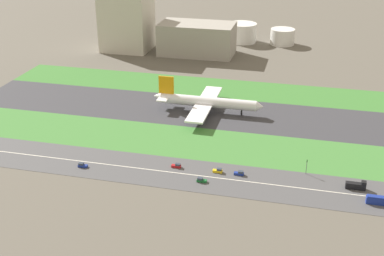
# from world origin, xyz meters

# --- Properties ---
(ground_plane) EXTENTS (800.00, 800.00, 0.00)m
(ground_plane) POSITION_xyz_m (0.00, 0.00, 0.00)
(ground_plane) COLOR #5B564C
(runway) EXTENTS (280.00, 46.00, 0.10)m
(runway) POSITION_xyz_m (0.00, 0.00, 0.05)
(runway) COLOR #38383D
(runway) RESTS_ON ground_plane
(grass_median_north) EXTENTS (280.00, 36.00, 0.10)m
(grass_median_north) POSITION_xyz_m (0.00, 41.00, 0.05)
(grass_median_north) COLOR #3D7A33
(grass_median_north) RESTS_ON ground_plane
(grass_median_south) EXTENTS (280.00, 36.00, 0.10)m
(grass_median_south) POSITION_xyz_m (0.00, -41.00, 0.05)
(grass_median_south) COLOR #427F38
(grass_median_south) RESTS_ON ground_plane
(highway) EXTENTS (280.00, 28.00, 0.10)m
(highway) POSITION_xyz_m (0.00, -73.00, 0.05)
(highway) COLOR #4C4C4F
(highway) RESTS_ON ground_plane
(highway_centerline) EXTENTS (266.00, 0.50, 0.01)m
(highway_centerline) POSITION_xyz_m (0.00, -73.00, 0.11)
(highway_centerline) COLOR silver
(highway_centerline) RESTS_ON highway
(airliner) EXTENTS (65.00, 56.00, 19.70)m
(airliner) POSITION_xyz_m (-0.50, 0.00, 6.23)
(airliner) COLOR white
(airliner) RESTS_ON runway
(bus_0) EXTENTS (11.60, 2.50, 3.50)m
(bus_0) POSITION_xyz_m (89.71, -78.00, 1.82)
(bus_0) COLOR navy
(bus_0) RESTS_ON highway
(truck_0) EXTENTS (8.40, 2.50, 4.00)m
(truck_0) POSITION_xyz_m (80.60, -68.00, 1.67)
(truck_0) COLOR black
(truck_0) RESTS_ON highway
(car_4) EXTENTS (4.40, 1.80, 2.00)m
(car_4) POSITION_xyz_m (14.79, -78.00, 0.92)
(car_4) COLOR #19662D
(car_4) RESTS_ON highway
(car_2) EXTENTS (4.40, 1.80, 2.00)m
(car_2) POSITION_xyz_m (30.10, -68.00, 0.92)
(car_2) COLOR navy
(car_2) RESTS_ON highway
(car_3) EXTENTS (4.40, 1.80, 2.00)m
(car_3) POSITION_xyz_m (20.33, -68.00, 0.92)
(car_3) COLOR yellow
(car_3) RESTS_ON highway
(car_1) EXTENTS (4.40, 1.80, 2.00)m
(car_1) POSITION_xyz_m (0.81, -68.00, 0.92)
(car_1) COLOR #B2191E
(car_1) RESTS_ON highway
(car_0) EXTENTS (4.40, 1.80, 2.00)m
(car_0) POSITION_xyz_m (-41.77, -78.00, 0.92)
(car_0) COLOR navy
(car_0) RESTS_ON highway
(traffic_light) EXTENTS (0.36, 0.50, 7.20)m
(traffic_light) POSITION_xyz_m (59.22, -60.01, 4.29)
(traffic_light) COLOR #4C4C51
(traffic_light) RESTS_ON highway
(terminal_building) EXTENTS (37.41, 33.21, 47.10)m
(terminal_building) POSITION_xyz_m (-90.00, 114.00, 23.55)
(terminal_building) COLOR beige
(terminal_building) RESTS_ON ground_plane
(hangar_building) EXTENTS (58.03, 31.83, 24.46)m
(hangar_building) POSITION_xyz_m (-32.11, 114.00, 12.23)
(hangar_building) COLOR #9E998E
(hangar_building) RESTS_ON ground_plane
(fuel_tank_west) EXTENTS (24.72, 24.72, 15.97)m
(fuel_tank_west) POSITION_xyz_m (-3.04, 159.00, 7.99)
(fuel_tank_west) COLOR silver
(fuel_tank_west) RESTS_ON ground_plane
(fuel_tank_centre) EXTENTS (20.25, 20.25, 13.15)m
(fuel_tank_centre) POSITION_xyz_m (31.36, 159.00, 6.57)
(fuel_tank_centre) COLOR silver
(fuel_tank_centre) RESTS_ON ground_plane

